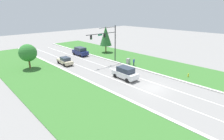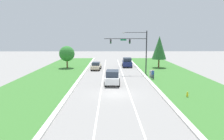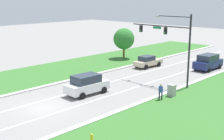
% 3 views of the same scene
% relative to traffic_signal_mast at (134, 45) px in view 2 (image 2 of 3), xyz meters
% --- Properties ---
extents(ground_plane, '(160.00, 160.00, 0.00)m').
position_rel_traffic_signal_mast_xyz_m(ground_plane, '(-3.97, -14.56, -5.39)').
color(ground_plane, gray).
extents(curb_strip_right, '(0.50, 90.00, 0.15)m').
position_rel_traffic_signal_mast_xyz_m(curb_strip_right, '(1.68, -14.56, -5.31)').
color(curb_strip_right, beige).
rests_on(curb_strip_right, ground_plane).
extents(curb_strip_left, '(0.50, 90.00, 0.15)m').
position_rel_traffic_signal_mast_xyz_m(curb_strip_left, '(-9.62, -14.56, -5.31)').
color(curb_strip_left, beige).
rests_on(curb_strip_left, ground_plane).
extents(grass_verge_right, '(10.00, 90.00, 0.08)m').
position_rel_traffic_signal_mast_xyz_m(grass_verge_right, '(6.93, -14.56, -5.35)').
color(grass_verge_right, '#38702D').
rests_on(grass_verge_right, ground_plane).
extents(grass_verge_left, '(10.00, 90.00, 0.08)m').
position_rel_traffic_signal_mast_xyz_m(grass_verge_left, '(-14.87, -14.56, -5.35)').
color(grass_verge_left, '#38702D').
rests_on(grass_verge_left, ground_plane).
extents(lane_stripe_inner_left, '(0.14, 81.00, 0.01)m').
position_rel_traffic_signal_mast_xyz_m(lane_stripe_inner_left, '(-5.77, -14.56, -5.39)').
color(lane_stripe_inner_left, white).
rests_on(lane_stripe_inner_left, ground_plane).
extents(lane_stripe_inner_right, '(0.14, 81.00, 0.01)m').
position_rel_traffic_signal_mast_xyz_m(lane_stripe_inner_right, '(-2.17, -14.56, -5.39)').
color(lane_stripe_inner_right, white).
rests_on(lane_stripe_inner_right, ground_plane).
extents(traffic_signal_mast, '(7.92, 0.41, 8.09)m').
position_rel_traffic_signal_mast_xyz_m(traffic_signal_mast, '(0.00, 0.00, 0.00)').
color(traffic_signal_mast, black).
rests_on(traffic_signal_mast, ground_plane).
extents(white_suv, '(2.36, 4.75, 2.08)m').
position_rel_traffic_signal_mast_xyz_m(white_suv, '(-4.22, -9.03, -4.33)').
color(white_suv, white).
rests_on(white_suv, ground_plane).
extents(champagne_sedan, '(2.17, 4.67, 1.65)m').
position_rel_traffic_signal_mast_xyz_m(champagne_sedan, '(-7.51, 5.59, -4.56)').
color(champagne_sedan, beige).
rests_on(champagne_sedan, ground_plane).
extents(navy_suv, '(2.34, 4.91, 2.13)m').
position_rel_traffic_signal_mast_xyz_m(navy_suv, '(-0.52, 10.15, -4.32)').
color(navy_suv, navy).
rests_on(navy_suv, ground_plane).
extents(utility_cabinet, '(0.70, 0.60, 1.27)m').
position_rel_traffic_signal_mast_xyz_m(utility_cabinet, '(2.63, -3.70, -4.75)').
color(utility_cabinet, '#9E9E99').
rests_on(utility_cabinet, ground_plane).
extents(pedestrian, '(0.43, 0.32, 1.69)m').
position_rel_traffic_signal_mast_xyz_m(pedestrian, '(2.47, -5.40, -4.45)').
color(pedestrian, '#232842').
rests_on(pedestrian, ground_plane).
extents(fire_hydrant, '(0.34, 0.20, 0.70)m').
position_rel_traffic_signal_mast_xyz_m(fire_hydrant, '(4.36, -16.24, -5.05)').
color(fire_hydrant, gold).
rests_on(fire_hydrant, ground_plane).
extents(conifer_near_right_tree, '(3.20, 3.20, 7.16)m').
position_rel_traffic_signal_mast_xyz_m(conifer_near_right_tree, '(6.44, 7.96, -0.81)').
color(conifer_near_right_tree, brown).
rests_on(conifer_near_right_tree, ground_plane).
extents(oak_near_left_tree, '(3.41, 3.41, 4.98)m').
position_rel_traffic_signal_mast_xyz_m(oak_near_left_tree, '(-14.11, 7.86, -2.13)').
color(oak_near_left_tree, brown).
rests_on(oak_near_left_tree, ground_plane).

